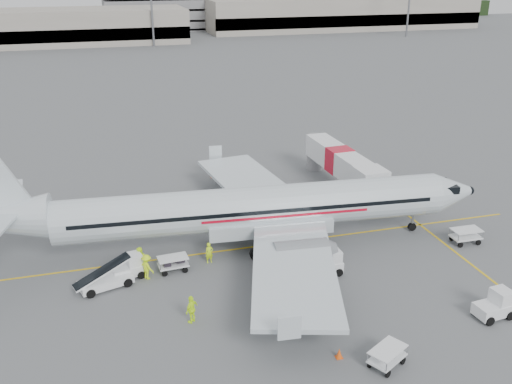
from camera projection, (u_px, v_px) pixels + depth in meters
ground at (263, 246)px, 45.04m from camera, size 360.00×360.00×0.00m
stripe_lead at (263, 246)px, 45.04m from camera, size 44.00×0.20×0.01m
stripe_cross at (478, 270)px, 41.48m from camera, size 0.20×20.00×0.01m
terminal_east at (340, 13)px, 190.24m from camera, size 90.00×26.00×10.00m
parking_garage at (198, 6)px, 191.38m from camera, size 62.00×24.00×14.00m
treeline at (120, 17)px, 199.87m from camera, size 300.00×3.00×6.00m
mast_center at (151, 3)px, 147.34m from camera, size 3.20×1.20×22.00m
aircraft at (254, 180)px, 43.14m from camera, size 42.10×34.28×10.92m
jet_bridge at (339, 168)px, 55.89m from camera, size 3.55×15.45×4.03m
belt_loader at (105, 271)px, 38.77m from camera, size 5.10×3.09×2.59m
tug_fore at (494, 304)px, 35.67m from camera, size 2.49×1.59×1.83m
tug_mid at (325, 262)px, 40.70m from camera, size 2.34×1.35×1.80m
tug_aft at (128, 266)px, 40.24m from camera, size 2.42×1.69×1.71m
cart_loaded_a at (295, 297)px, 37.12m from camera, size 2.22×1.35×1.14m
cart_loaded_b at (173, 264)px, 41.16m from camera, size 2.23×1.43×1.12m
cart_empty_a at (387, 357)px, 31.44m from camera, size 2.56×2.22×1.15m
cart_empty_b at (466, 236)px, 45.25m from camera, size 2.33×1.40×1.20m
cone_port at (213, 174)px, 59.20m from camera, size 0.43×0.43×0.70m
cone_stbd at (339, 353)px, 32.18m from camera, size 0.39×0.39×0.63m
crew_a at (209, 253)px, 42.23m from camera, size 0.63×0.45×1.60m
crew_b at (140, 260)px, 40.88m from camera, size 1.07×1.16×1.93m
crew_c at (147, 267)px, 40.03m from camera, size 1.27×1.38×1.86m
crew_d at (192, 309)px, 35.15m from camera, size 1.11×1.08×1.86m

